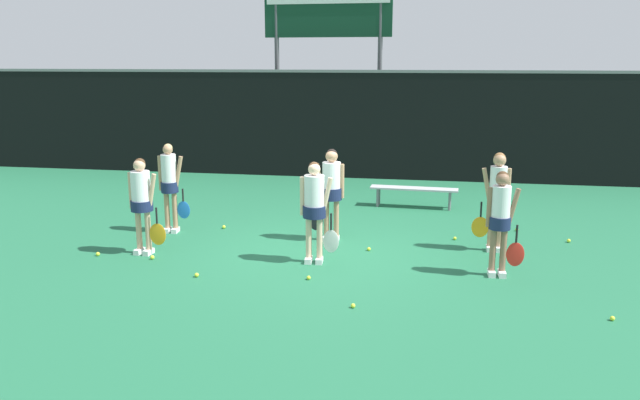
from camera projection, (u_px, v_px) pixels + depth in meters
name	position (u px, v px, depth m)	size (l,w,h in m)	color
ground_plane	(321.00, 251.00, 11.19)	(140.00, 140.00, 0.00)	#216642
fence_windscreen	(364.00, 125.00, 17.70)	(60.00, 0.08, 3.08)	black
scoreboard	(328.00, 34.00, 18.91)	(3.90, 0.15, 5.23)	#515156
bench_courtside	(414.00, 190.00, 14.44)	(2.03, 0.47, 0.46)	#B2B2B7
player_0	(142.00, 198.00, 10.85)	(0.67, 0.39, 1.71)	tan
player_1	(314.00, 204.00, 10.38)	(0.66, 0.39, 1.73)	beige
player_2	(501.00, 216.00, 9.73)	(0.62, 0.34, 1.69)	#8C664C
player_3	(170.00, 181.00, 12.23)	(0.61, 0.34, 1.77)	tan
player_4	(331.00, 186.00, 11.65)	(0.67, 0.39, 1.75)	tan
player_5	(497.00, 193.00, 11.01)	(0.63, 0.34, 1.78)	tan
tennis_ball_0	(152.00, 257.00, 10.75)	(0.07, 0.07, 0.07)	#CCE033
tennis_ball_1	(309.00, 278.00, 9.76)	(0.06, 0.06, 0.06)	#CCE033
tennis_ball_2	(197.00, 275.00, 9.87)	(0.07, 0.07, 0.07)	#CCE033
tennis_ball_3	(98.00, 254.00, 10.93)	(0.07, 0.07, 0.07)	#CCE033
tennis_ball_4	(353.00, 306.00, 8.65)	(0.06, 0.06, 0.06)	#CCE033
tennis_ball_5	(455.00, 238.00, 11.90)	(0.06, 0.06, 0.06)	#CCE033
tennis_ball_6	(569.00, 241.00, 11.73)	(0.07, 0.07, 0.07)	#CCE033
tennis_ball_7	(369.00, 249.00, 11.22)	(0.07, 0.07, 0.07)	#CCE033
tennis_ball_8	(224.00, 227.00, 12.69)	(0.07, 0.07, 0.07)	#CCE033
tennis_ball_9	(612.00, 318.00, 8.23)	(0.06, 0.06, 0.06)	#CCE033
tennis_ball_10	(517.00, 230.00, 12.50)	(0.07, 0.07, 0.07)	#CCE033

